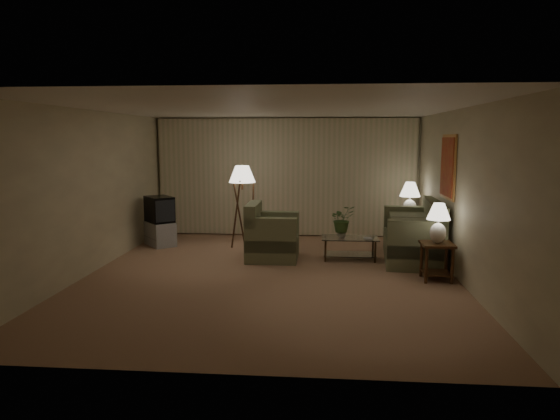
% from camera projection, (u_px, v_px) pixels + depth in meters
% --- Properties ---
extents(ground, '(7.00, 7.00, 0.00)m').
position_uv_depth(ground, '(271.00, 275.00, 8.21)').
color(ground, '#A27659').
rests_on(ground, ground).
extents(room_shell, '(6.04, 7.02, 2.72)m').
position_uv_depth(room_shell, '(280.00, 164.00, 9.44)').
color(room_shell, beige).
rests_on(room_shell, ground).
extents(sofa, '(2.13, 1.33, 0.87)m').
position_uv_depth(sofa, '(412.00, 237.00, 9.21)').
color(sofa, '#7C805A').
rests_on(sofa, ground).
extents(armchair, '(0.99, 0.94, 0.83)m').
position_uv_depth(armchair, '(273.00, 237.00, 9.27)').
color(armchair, '#7C805A').
rests_on(armchair, ground).
extents(side_table_near, '(0.49, 0.49, 0.60)m').
position_uv_depth(side_table_near, '(437.00, 255.00, 7.87)').
color(side_table_near, '#331D0D').
rests_on(side_table_near, ground).
extents(side_table_far, '(0.49, 0.41, 0.60)m').
position_uv_depth(side_table_far, '(409.00, 227.00, 10.44)').
color(side_table_far, '#331D0D').
rests_on(side_table_far, ground).
extents(table_lamp_near, '(0.37, 0.37, 0.63)m').
position_uv_depth(table_lamp_near, '(438.00, 220.00, 7.79)').
color(table_lamp_near, white).
rests_on(table_lamp_near, side_table_near).
extents(table_lamp_far, '(0.43, 0.43, 0.74)m').
position_uv_depth(table_lamp_far, '(410.00, 197.00, 10.35)').
color(table_lamp_far, white).
rests_on(table_lamp_far, side_table_far).
extents(coffee_table, '(1.04, 0.56, 0.41)m').
position_uv_depth(coffee_table, '(350.00, 245.00, 9.23)').
color(coffee_table, silver).
rests_on(coffee_table, ground).
extents(tv_cabinet, '(1.15, 1.15, 0.50)m').
position_uv_depth(tv_cabinet, '(160.00, 234.00, 10.47)').
color(tv_cabinet, '#A8A7AA').
rests_on(tv_cabinet, ground).
extents(crt_tv, '(1.06, 1.06, 0.53)m').
position_uv_depth(crt_tv, '(159.00, 209.00, 10.39)').
color(crt_tv, black).
rests_on(crt_tv, tv_cabinet).
extents(floor_lamp, '(0.55, 0.55, 1.68)m').
position_uv_depth(floor_lamp, '(243.00, 205.00, 10.25)').
color(floor_lamp, '#331D0D').
rests_on(floor_lamp, ground).
extents(ottoman, '(0.73, 0.73, 0.39)m').
position_uv_depth(ottoman, '(271.00, 232.00, 10.93)').
color(ottoman, '#9C4B34').
rests_on(ottoman, ground).
extents(vase, '(0.19, 0.19, 0.16)m').
position_uv_depth(vase, '(342.00, 233.00, 9.21)').
color(vase, white).
rests_on(vase, coffee_table).
extents(flowers, '(0.57, 0.54, 0.50)m').
position_uv_depth(flowers, '(342.00, 216.00, 9.17)').
color(flowers, '#40652C').
rests_on(flowers, vase).
extents(book, '(0.17, 0.22, 0.02)m').
position_uv_depth(book, '(364.00, 238.00, 9.09)').
color(book, olive).
rests_on(book, coffee_table).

